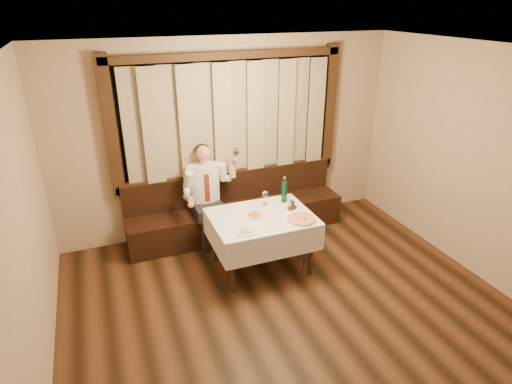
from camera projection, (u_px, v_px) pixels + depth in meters
name	position (u px, v px, depth m)	size (l,w,h in m)	color
room	(288.00, 183.00, 4.41)	(5.01, 6.01, 2.81)	black
banquette	(236.00, 213.00, 6.39)	(3.20, 0.61, 0.94)	black
dining_table	(262.00, 223.00, 5.38)	(1.27, 0.97, 0.76)	black
pizza	(301.00, 219.00, 5.22)	(0.36, 0.36, 0.04)	white
pasta_red	(255.00, 213.00, 5.32)	(0.26, 0.26, 0.09)	white
pasta_cream	(247.00, 229.00, 4.96)	(0.25, 0.25, 0.08)	white
green_bottle	(284.00, 191.00, 5.65)	(0.08, 0.08, 0.35)	#11512E
table_wine_glass	(265.00, 195.00, 5.58)	(0.07, 0.07, 0.19)	white
cruet_caddy	(292.00, 206.00, 5.49)	(0.13, 0.09, 0.13)	black
seated_man	(207.00, 188.00, 5.95)	(0.79, 0.59, 1.44)	black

